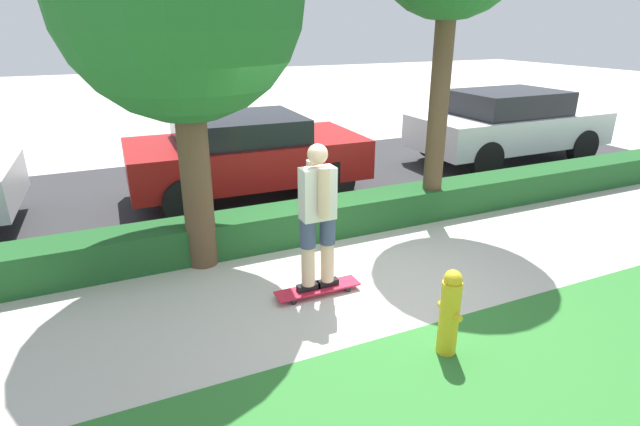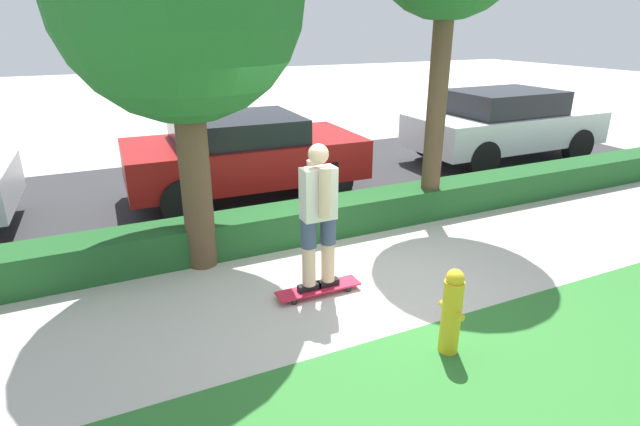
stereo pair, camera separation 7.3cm
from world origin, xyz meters
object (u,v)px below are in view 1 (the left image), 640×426
(skater_person, at_px, (318,215))
(parked_car_rear, at_px, (508,124))
(fire_hydrant, at_px, (450,312))
(skateboard, at_px, (318,289))
(parked_car_middle, at_px, (246,154))

(skater_person, xyz_separation_m, parked_car_rear, (6.22, 3.67, -0.14))
(fire_hydrant, bearing_deg, skater_person, 113.85)
(skater_person, bearing_deg, parked_car_rear, 30.55)
(skateboard, distance_m, parked_car_middle, 3.71)
(skater_person, xyz_separation_m, parked_car_middle, (0.26, 3.63, -0.18))
(skateboard, height_order, skater_person, skater_person)
(skater_person, relative_size, parked_car_middle, 0.41)
(parked_car_middle, bearing_deg, skateboard, -92.41)
(skater_person, distance_m, parked_car_middle, 3.65)
(parked_car_rear, bearing_deg, skateboard, -149.82)
(fire_hydrant, bearing_deg, parked_car_rear, 42.75)
(parked_car_middle, height_order, parked_car_rear, parked_car_rear)
(parked_car_middle, distance_m, parked_car_rear, 5.96)
(parked_car_rear, distance_m, fire_hydrant, 7.59)
(skateboard, relative_size, parked_car_rear, 0.23)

